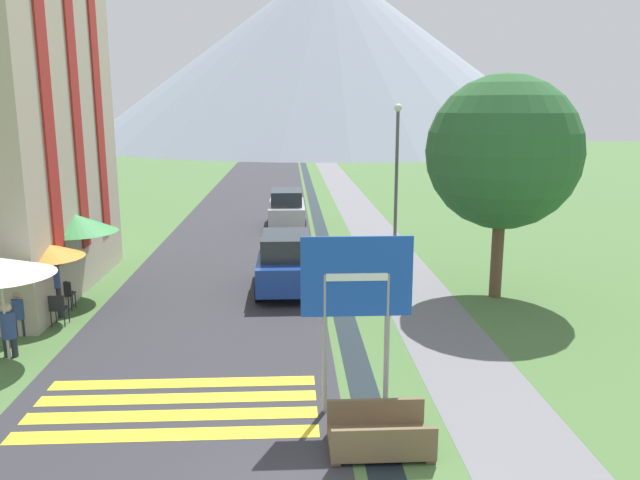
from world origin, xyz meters
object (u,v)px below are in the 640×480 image
parked_car_far (287,208)px  cafe_umbrella_middle_orange (43,250)px  road_sign (356,294)px  person_seated_far (19,311)px  cafe_chair_middle (58,307)px  footbridge (380,437)px  streetlamp (397,172)px  tree_by_path (503,152)px  parked_car_near (286,262)px  person_standing_terrace (54,283)px  cafe_chair_far_right (66,293)px  cafe_umbrella_rear_green (75,223)px  person_seated_near (8,327)px  cafe_chair_far_left (63,292)px

parked_car_far → cafe_umbrella_middle_orange: size_ratio=1.93×
road_sign → person_seated_far: 9.25m
person_seated_far → cafe_chair_middle: bearing=44.9°
footbridge → cafe_umbrella_middle_orange: bearing=138.9°
streetlamp → tree_by_path: size_ratio=0.87×
road_sign → streetlamp: (2.67, 11.46, 1.08)m
person_seated_far → streetlamp: size_ratio=0.21×
footbridge → parked_car_near: size_ratio=0.42×
parked_car_far → person_standing_terrace: bearing=-115.8°
streetlamp → tree_by_path: 5.00m
parked_car_near → parked_car_far: 10.61m
person_seated_far → tree_by_path: (13.01, 2.76, 3.69)m
road_sign → parked_car_far: road_sign is taller
cafe_chair_far_right → person_seated_far: person_seated_far is taller
person_seated_far → person_standing_terrace: 1.47m
cafe_umbrella_rear_green → person_seated_near: bearing=-91.1°
cafe_chair_far_right → cafe_umbrella_rear_green: 2.17m
person_seated_near → person_seated_far: size_ratio=1.08×
parked_car_near → person_seated_far: (-6.64, -3.75, -0.25)m
person_standing_terrace → streetlamp: 11.96m
parked_car_far → person_seated_far: parked_car_far is taller
cafe_chair_far_right → parked_car_far: bearing=47.0°
cafe_umbrella_middle_orange → streetlamp: size_ratio=0.37×
cafe_chair_far_right → cafe_chair_far_left: same height
road_sign → cafe_chair_middle: size_ratio=3.97×
parked_car_near → footbridge: bearing=-80.4°
streetlamp → cafe_umbrella_middle_orange: bearing=-150.7°
cafe_chair_far_left → streetlamp: size_ratio=0.15×
road_sign → person_standing_terrace: bearing=142.7°
cafe_chair_middle → person_seated_far: 1.00m
cafe_umbrella_rear_green → person_seated_near: size_ratio=1.98×
cafe_umbrella_middle_orange → person_standing_terrace: cafe_umbrella_middle_orange is taller
person_standing_terrace → cafe_umbrella_rear_green: bearing=88.8°
person_standing_terrace → cafe_chair_middle: bearing=-65.9°
road_sign → person_seated_far: road_sign is taller
cafe_umbrella_rear_green → person_standing_terrace: bearing=-91.2°
parked_car_far → person_standing_terrace: size_ratio=2.44×
parked_car_near → cafe_chair_far_left: parked_car_near is taller
cafe_umbrella_rear_green → parked_car_near: bearing=4.4°
parked_car_far → footbridge: bearing=-85.5°
footbridge → tree_by_path: bearing=60.8°
cafe_chair_middle → person_seated_near: person_seated_near is taller
cafe_chair_far_right → person_seated_far: bearing=-118.7°
road_sign → cafe_umbrella_middle_orange: bearing=143.9°
parked_car_far → road_sign: bearing=-85.9°
cafe_chair_far_right → cafe_chair_far_left: 0.14m
parked_car_near → tree_by_path: (6.37, -0.99, 3.44)m
cafe_chair_middle → cafe_chair_far_left: (-0.37, 1.39, 0.00)m
road_sign → cafe_chair_middle: bearing=145.0°
road_sign → cafe_umbrella_rear_green: 10.76m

